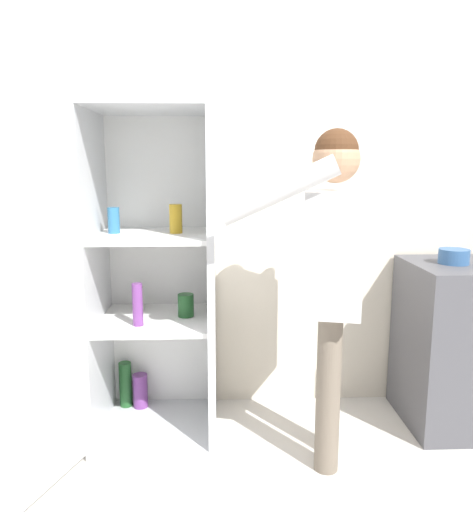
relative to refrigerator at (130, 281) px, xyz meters
name	(u,v)px	position (x,y,z in m)	size (l,w,h in m)	color
ground_plane	(228,505)	(0.46, -0.55, -0.83)	(12.00, 12.00, 0.00)	beige
wall_back	(224,186)	(0.46, 0.43, 0.44)	(7.00, 0.06, 2.55)	beige
refrigerator	(130,281)	(0.00, 0.00, 0.00)	(0.88, 1.17, 1.68)	silver
person	(331,260)	(0.94, -0.22, 0.14)	(0.69, 0.56, 1.55)	#726656
bowl	(454,256)	(1.66, 0.10, 0.09)	(0.15, 0.15, 0.08)	#335B8E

